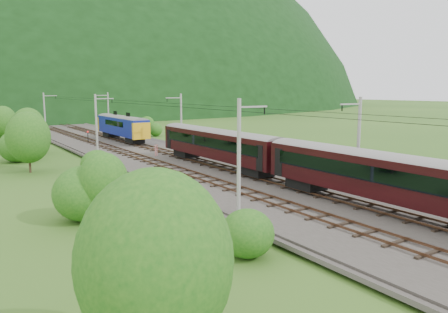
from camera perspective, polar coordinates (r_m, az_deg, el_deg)
ground at (r=34.94m, az=10.29°, el=-6.13°), size 600.00×600.00×0.00m
railbed at (r=42.48m, az=0.96°, el=-3.12°), size 14.00×220.00×0.30m
track_left at (r=41.16m, az=-1.81°, el=-3.20°), size 2.40×220.00×0.27m
track_right at (r=43.81m, az=3.55°, el=-2.48°), size 2.40×220.00×0.27m
catenary_left at (r=59.10m, az=-16.26°, el=4.15°), size 2.54×192.28×8.00m
catenary_right at (r=63.77m, az=-5.67°, el=4.77°), size 2.54×192.28×8.00m
overhead_wires at (r=41.61m, az=0.98°, el=6.29°), size 4.83×198.00×0.03m
hazard_post_near at (r=57.46m, az=-8.95°, el=0.79°), size 0.16×0.16×1.46m
hazard_post_far at (r=57.84m, az=-8.75°, el=0.84°), size 0.16×0.16×1.45m
signal at (r=74.21m, az=-17.35°, el=2.57°), size 0.21×0.21×1.89m
vegetation_left at (r=49.26m, az=-22.99°, el=0.99°), size 12.08×142.47×6.69m
vegetation_right at (r=50.52m, az=11.82°, el=-0.07°), size 7.33×108.13×2.86m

